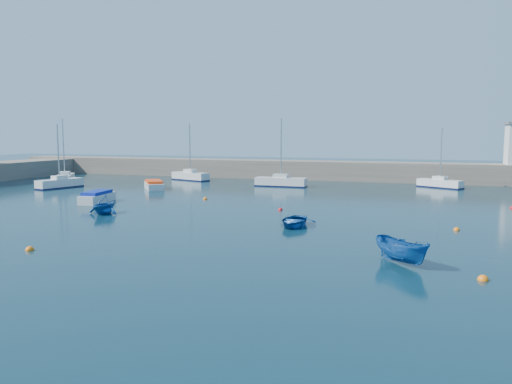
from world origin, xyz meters
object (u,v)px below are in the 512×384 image
(sailboat_6, at_px, (281,181))
(dinghy_left, at_px, (104,204))
(dinghy_right, at_px, (402,251))
(motorboat_1, at_px, (97,197))
(sailboat_5, at_px, (190,176))
(sailboat_7, at_px, (440,183))
(sailboat_4, at_px, (65,178))
(motorboat_2, at_px, (154,185))
(sailboat_3, at_px, (60,183))
(dinghy_center, at_px, (294,221))

(sailboat_6, relative_size, dinghy_left, 2.88)
(dinghy_right, bearing_deg, motorboat_1, 106.99)
(sailboat_6, xyz_separation_m, dinghy_left, (-7.57, -25.12, 0.16))
(sailboat_5, relative_size, motorboat_1, 1.70)
(sailboat_7, relative_size, dinghy_right, 2.09)
(sailboat_4, distance_m, motorboat_2, 16.21)
(sailboat_4, relative_size, dinghy_left, 2.92)
(sailboat_6, distance_m, dinghy_right, 37.23)
(dinghy_right, bearing_deg, sailboat_3, 103.41)
(motorboat_2, bearing_deg, sailboat_5, 58.26)
(sailboat_3, distance_m, motorboat_2, 11.58)
(sailboat_7, bearing_deg, dinghy_center, -168.55)
(sailboat_4, height_order, motorboat_1, sailboat_4)
(sailboat_7, bearing_deg, sailboat_5, 121.52)
(sailboat_6, xyz_separation_m, motorboat_1, (-12.30, -19.62, -0.09))
(sailboat_5, bearing_deg, dinghy_right, -121.51)
(motorboat_1, relative_size, dinghy_right, 1.35)
(sailboat_4, bearing_deg, dinghy_right, -65.84)
(sailboat_5, bearing_deg, motorboat_2, -155.14)
(motorboat_2, bearing_deg, sailboat_3, 155.87)
(dinghy_right, bearing_deg, sailboat_6, 68.74)
(sailboat_6, relative_size, motorboat_2, 1.64)
(sailboat_3, relative_size, dinghy_center, 2.09)
(sailboat_4, bearing_deg, sailboat_6, -24.51)
(sailboat_4, distance_m, sailboat_7, 48.25)
(sailboat_7, bearing_deg, motorboat_1, 158.44)
(sailboat_3, bearing_deg, dinghy_center, -11.19)
(sailboat_4, xyz_separation_m, sailboat_6, (28.99, 3.98, 0.05))
(sailboat_7, height_order, motorboat_1, sailboat_7)
(dinghy_right, bearing_deg, sailboat_4, 100.00)
(motorboat_1, bearing_deg, sailboat_5, 86.82)
(motorboat_1, height_order, dinghy_center, motorboat_1)
(sailboat_5, relative_size, dinghy_right, 2.30)
(motorboat_2, relative_size, dinghy_left, 1.76)
(sailboat_4, height_order, dinghy_left, sailboat_4)
(sailboat_5, xyz_separation_m, dinghy_center, (22.52, -29.36, -0.24))
(motorboat_1, bearing_deg, motorboat_2, 86.49)
(motorboat_1, xyz_separation_m, dinghy_center, (20.57, -5.84, -0.14))
(sailboat_6, height_order, dinghy_left, sailboat_6)
(dinghy_left, bearing_deg, dinghy_center, -1.33)
(dinghy_center, xyz_separation_m, dinghy_right, (7.59, -8.21, 0.28))
(sailboat_3, distance_m, sailboat_6, 26.58)
(sailboat_4, xyz_separation_m, motorboat_1, (16.69, -15.65, -0.04))
(dinghy_center, bearing_deg, sailboat_3, 155.51)
(sailboat_5, height_order, sailboat_6, sailboat_6)
(sailboat_5, relative_size, sailboat_7, 1.10)
(sailboat_4, distance_m, sailboat_5, 16.70)
(sailboat_6, bearing_deg, sailboat_5, 74.63)
(motorboat_2, xyz_separation_m, dinghy_left, (5.64, -17.40, 0.27))
(sailboat_3, height_order, dinghy_right, sailboat_3)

